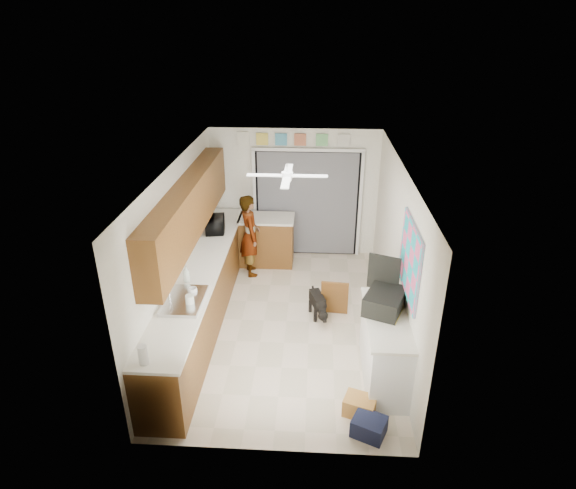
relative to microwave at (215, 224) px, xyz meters
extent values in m
plane|color=beige|center=(1.32, -1.30, -1.07)|extent=(5.00, 5.00, 0.00)
plane|color=white|center=(1.32, -1.30, 1.43)|extent=(5.00, 5.00, 0.00)
plane|color=white|center=(1.32, 1.20, 0.18)|extent=(3.20, 0.00, 3.20)
plane|color=white|center=(1.32, -3.80, 0.18)|extent=(3.20, 0.00, 3.20)
plane|color=white|center=(-0.28, -1.30, 0.18)|extent=(0.00, 5.00, 5.00)
plane|color=white|center=(2.92, -1.30, 0.18)|extent=(0.00, 5.00, 5.00)
cube|color=brown|center=(0.02, -1.30, -0.62)|extent=(0.60, 4.80, 0.90)
cube|color=white|center=(0.03, -1.30, -0.15)|extent=(0.62, 4.80, 0.04)
cube|color=brown|center=(-0.12, -1.10, 0.73)|extent=(0.32, 4.00, 0.80)
cube|color=silver|center=(0.03, -2.30, -0.12)|extent=(0.50, 0.76, 0.06)
cylinder|color=silver|center=(-0.16, -2.30, -0.02)|extent=(0.03, 0.03, 0.22)
cube|color=brown|center=(0.82, 0.70, -0.62)|extent=(1.00, 0.60, 0.90)
cube|color=white|center=(0.82, 0.70, -0.15)|extent=(1.04, 0.64, 0.04)
cube|color=black|center=(1.57, 1.17, -0.02)|extent=(2.00, 0.06, 2.10)
cube|color=slate|center=(1.57, 1.13, -0.02)|extent=(1.90, 0.03, 2.05)
cube|color=white|center=(0.55, 1.14, -0.02)|extent=(0.06, 0.04, 2.10)
cube|color=white|center=(2.59, 1.14, -0.02)|extent=(0.06, 0.04, 2.10)
cube|color=white|center=(1.57, 1.14, 1.05)|extent=(2.10, 0.04, 0.06)
cube|color=#E1CB4B|center=(0.72, 1.17, 1.23)|extent=(0.22, 0.02, 0.22)
cube|color=#4595B9|center=(1.07, 1.17, 1.23)|extent=(0.22, 0.02, 0.22)
cube|color=#BB6646|center=(1.42, 1.17, 1.23)|extent=(0.22, 0.02, 0.22)
cube|color=#6BBB71|center=(1.82, 1.17, 1.23)|extent=(0.22, 0.02, 0.22)
cube|color=beige|center=(2.22, 1.17, 1.23)|extent=(0.22, 0.02, 0.22)
cube|color=silver|center=(0.37, 1.17, 1.23)|extent=(0.22, 0.02, 0.26)
cube|color=white|center=(2.67, -2.50, -0.62)|extent=(0.50, 1.40, 0.90)
cube|color=white|center=(2.66, -2.50, -0.15)|extent=(0.54, 1.44, 0.04)
cube|color=#E5548C|center=(2.90, -2.30, 0.58)|extent=(0.03, 1.15, 0.95)
cube|color=white|center=(1.32, -1.10, 1.25)|extent=(1.14, 1.14, 0.24)
imported|color=black|center=(0.00, 0.00, 0.00)|extent=(0.39, 0.52, 0.26)
imported|color=silver|center=(-0.06, -1.77, 0.00)|extent=(0.12, 0.12, 0.26)
imported|color=white|center=(0.10, -2.09, -0.08)|extent=(0.12, 0.12, 0.09)
cylinder|color=silver|center=(0.14, -2.39, -0.05)|extent=(0.14, 0.14, 0.16)
cylinder|color=white|center=(-0.08, -3.55, -0.02)|extent=(0.13, 0.13, 0.23)
cube|color=black|center=(2.64, -2.33, 0.00)|extent=(0.63, 0.71, 0.25)
cube|color=yellow|center=(2.64, -2.33, -0.11)|extent=(0.63, 0.70, 0.02)
cube|color=black|center=(2.64, -2.04, 0.25)|extent=(0.40, 0.19, 0.50)
cube|color=#BD853B|center=(2.32, -3.19, -0.95)|extent=(0.44, 0.38, 0.23)
cube|color=#141933|center=(2.41, -3.50, -0.96)|extent=(0.46, 0.42, 0.22)
cube|color=brown|center=(2.07, -1.08, -0.75)|extent=(0.44, 0.20, 0.64)
imported|color=white|center=(0.57, 0.25, -0.30)|extent=(0.52, 0.64, 1.53)
cube|color=black|center=(1.80, -1.12, -0.85)|extent=(0.40, 0.62, 0.45)
camera|label=1|loc=(1.72, -7.61, 3.27)|focal=30.00mm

